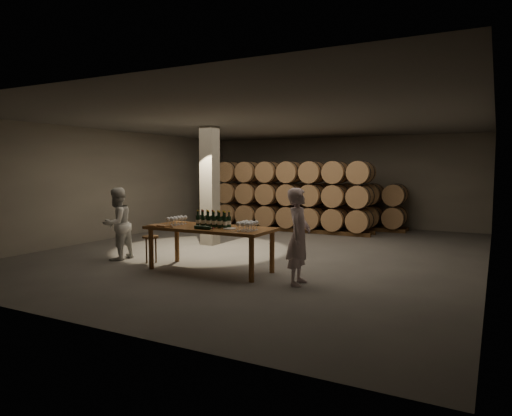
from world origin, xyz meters
The scene contains 15 objects.
room centered at (-1.80, 0.20, 1.60)m, with size 12.00×12.00×12.00m.
tasting_table centered at (0.00, -2.50, 0.80)m, with size 2.60×1.10×0.90m.
barrel_stack_back centered at (-0.57, 5.20, 0.83)m, with size 6.26×0.95×1.57m.
barrel_stack_front centered at (-0.96, 3.80, 1.20)m, with size 5.48×0.95×2.31m.
bottle_cluster centered at (0.07, -2.49, 1.02)m, with size 0.73×0.23×0.34m.
lying_bottles centered at (0.08, -2.88, 0.94)m, with size 0.43×0.07×0.07m.
glass_cluster_left centered at (-0.81, -2.53, 1.03)m, with size 0.20×0.53×0.18m.
glass_cluster_right centered at (0.92, -2.62, 1.03)m, with size 0.31×0.42×0.18m.
plate centered at (0.50, -2.58, 0.91)m, with size 0.25×0.25×0.01m, color silver.
notebook_near centered at (-0.86, -2.89, 0.92)m, with size 0.24×0.19×0.03m, color brown.
notebook_corner centered at (-1.10, -2.88, 0.91)m, with size 0.22×0.29×0.02m, color brown.
pen centered at (-0.65, -2.93, 0.91)m, with size 0.01×0.01×0.13m, color black.
stool centered at (-1.62, -2.44, 0.48)m, with size 0.36×0.36×0.59m.
person_man centered at (1.99, -2.66, 0.87)m, with size 0.63×0.42×1.74m, color beige.
person_woman centered at (-2.50, -2.54, 0.82)m, with size 0.80×0.62×1.65m, color silver.
Camera 1 is at (5.09, -10.14, 2.08)m, focal length 32.00 mm.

